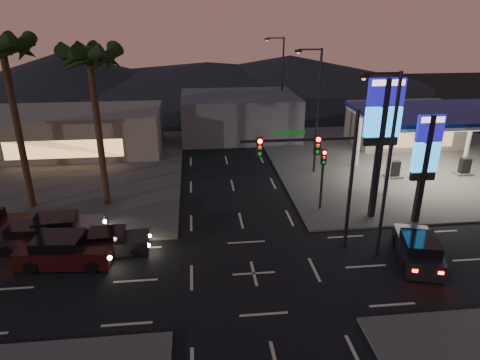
{
  "coord_description": "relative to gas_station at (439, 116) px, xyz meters",
  "views": [
    {
      "loc": [
        -2.74,
        -18.5,
        12.66
      ],
      "look_at": [
        -0.11,
        5.56,
        3.0
      ],
      "focal_mm": 32.0,
      "sensor_mm": 36.0,
      "label": 1
    }
  ],
  "objects": [
    {
      "name": "hill_left",
      "position": [
        -41.0,
        48.0,
        -2.08
      ],
      "size": [
        40.0,
        40.0,
        6.0
      ],
      "primitive_type": "cone",
      "color": "black",
      "rests_on": "ground"
    },
    {
      "name": "hill_center",
      "position": [
        -16.0,
        48.0,
        -3.08
      ],
      "size": [
        60.0,
        60.0,
        4.0
      ],
      "primitive_type": "cone",
      "color": "black",
      "rests_on": "ground"
    },
    {
      "name": "pylon_sign_tall",
      "position": [
        -7.5,
        -6.5,
        1.31
      ],
      "size": [
        2.2,
        0.35,
        9.0
      ],
      "color": "black",
      "rests_on": "ground"
    },
    {
      "name": "car_lane_a_mid",
      "position": [
        -25.85,
        -9.92,
        -4.32
      ],
      "size": [
        5.14,
        2.46,
        1.63
      ],
      "color": "black",
      "rests_on": "ground"
    },
    {
      "name": "building_far_mid",
      "position": [
        -14.0,
        14.0,
        -2.88
      ],
      "size": [
        12.0,
        9.0,
        4.4
      ],
      "primitive_type": "cube",
      "color": "#4C4C51",
      "rests_on": "ground"
    },
    {
      "name": "car_lane_a_front",
      "position": [
        -23.6,
        -9.03,
        -4.47
      ],
      "size": [
        4.13,
        1.86,
        1.32
      ],
      "color": "black",
      "rests_on": "ground"
    },
    {
      "name": "streetlight_far",
      "position": [
        -9.21,
        16.0,
        0.64
      ],
      "size": [
        2.14,
        0.25,
        10.0
      ],
      "color": "black",
      "rests_on": "ground"
    },
    {
      "name": "pedestal_signal",
      "position": [
        -10.5,
        -5.02,
        -2.16
      ],
      "size": [
        0.32,
        0.39,
        4.3
      ],
      "color": "black",
      "rests_on": "ground"
    },
    {
      "name": "streetlight_near",
      "position": [
        -9.21,
        -11.0,
        0.64
      ],
      "size": [
        2.14,
        0.25,
        10.0
      ],
      "color": "black",
      "rests_on": "ground"
    },
    {
      "name": "pylon_sign_short",
      "position": [
        -5.0,
        -7.5,
        -0.42
      ],
      "size": [
        1.6,
        0.35,
        7.0
      ],
      "color": "black",
      "rests_on": "ground"
    },
    {
      "name": "convenience_store",
      "position": [
        2.0,
        9.0,
        -3.08
      ],
      "size": [
        10.0,
        6.0,
        4.0
      ],
      "primitive_type": "cube",
      "color": "#726B5B",
      "rests_on": "ground"
    },
    {
      "name": "car_lane_b_front",
      "position": [
        -26.75,
        -7.33,
        -4.36
      ],
      "size": [
        4.88,
        2.35,
        1.55
      ],
      "color": "slate",
      "rests_on": "ground"
    },
    {
      "name": "car_lane_b_mid",
      "position": [
        -28.02,
        -8.0,
        -4.4
      ],
      "size": [
        4.5,
        1.94,
        1.46
      ],
      "color": "black",
      "rests_on": "ground"
    },
    {
      "name": "corner_lot_ne",
      "position": [
        0.0,
        4.0,
        -5.02
      ],
      "size": [
        24.0,
        24.0,
        0.12
      ],
      "primitive_type": "cube",
      "color": "#47443F",
      "rests_on": "ground"
    },
    {
      "name": "palm_a",
      "position": [
        -25.0,
        -2.5,
        4.35
      ],
      "size": [
        4.41,
        4.41,
        10.86
      ],
      "color": "black",
      "rests_on": "ground"
    },
    {
      "name": "building_far_west",
      "position": [
        -30.0,
        10.0,
        -3.08
      ],
      "size": [
        16.0,
        8.0,
        4.0
      ],
      "primitive_type": "cube",
      "color": "#726B5B",
      "rests_on": "ground"
    },
    {
      "name": "ground",
      "position": [
        -16.0,
        -12.0,
        -5.08
      ],
      "size": [
        140.0,
        140.0,
        0.0
      ],
      "primitive_type": "plane",
      "color": "black",
      "rests_on": "ground"
    },
    {
      "name": "suv_station",
      "position": [
        -7.06,
        -11.74,
        -4.39
      ],
      "size": [
        2.99,
        4.79,
        1.49
      ],
      "color": "black",
      "rests_on": "ground"
    },
    {
      "name": "palm_b",
      "position": [
        -30.0,
        -2.5,
        4.89
      ],
      "size": [
        4.41,
        4.41,
        11.46
      ],
      "color": "black",
      "rests_on": "ground"
    },
    {
      "name": "traffic_signal_mast",
      "position": [
        -12.24,
        -10.01,
        0.15
      ],
      "size": [
        6.1,
        0.39,
        8.0
      ],
      "color": "black",
      "rests_on": "ground"
    },
    {
      "name": "gas_station",
      "position": [
        0.0,
        0.0,
        0.0
      ],
      "size": [
        12.2,
        8.2,
        5.47
      ],
      "color": "silver",
      "rests_on": "ground"
    },
    {
      "name": "corner_lot_nw",
      "position": [
        -32.0,
        4.0,
        -5.02
      ],
      "size": [
        24.0,
        24.0,
        0.12
      ],
      "primitive_type": "cube",
      "color": "#47443F",
      "rests_on": "ground"
    },
    {
      "name": "hill_right",
      "position": [
        -1.0,
        48.0,
        -2.58
      ],
      "size": [
        50.0,
        50.0,
        5.0
      ],
      "primitive_type": "cone",
      "color": "black",
      "rests_on": "ground"
    },
    {
      "name": "streetlight_mid",
      "position": [
        -9.21,
        2.0,
        0.64
      ],
      "size": [
        2.14,
        0.25,
        10.0
      ],
      "color": "black",
      "rests_on": "ground"
    }
  ]
}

